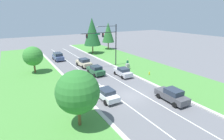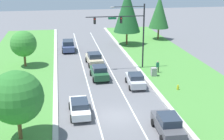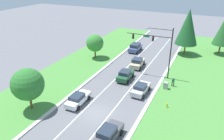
# 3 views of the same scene
# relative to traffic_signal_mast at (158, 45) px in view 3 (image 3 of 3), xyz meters

# --- Properties ---
(ground_plane) EXTENTS (160.00, 160.00, 0.00)m
(ground_plane) POSITION_rel_traffic_signal_mast_xyz_m (-4.28, -14.29, -5.87)
(ground_plane) COLOR slate
(curb_strip_right) EXTENTS (0.50, 90.00, 0.15)m
(curb_strip_right) POSITION_rel_traffic_signal_mast_xyz_m (1.37, -14.29, -5.80)
(curb_strip_right) COLOR beige
(curb_strip_right) RESTS_ON ground_plane
(curb_strip_left) EXTENTS (0.50, 90.00, 0.15)m
(curb_strip_left) POSITION_rel_traffic_signal_mast_xyz_m (-9.93, -14.29, -5.80)
(curb_strip_left) COLOR beige
(curb_strip_left) RESTS_ON ground_plane
(grass_verge_right) EXTENTS (10.00, 90.00, 0.08)m
(grass_verge_right) POSITION_rel_traffic_signal_mast_xyz_m (6.62, -14.29, -5.83)
(grass_verge_right) COLOR #4C8E3D
(grass_verge_right) RESTS_ON ground_plane
(grass_verge_left) EXTENTS (10.00, 90.00, 0.08)m
(grass_verge_left) POSITION_rel_traffic_signal_mast_xyz_m (-15.18, -14.29, -5.83)
(grass_verge_left) COLOR #4C8E3D
(grass_verge_left) RESTS_ON ground_plane
(lane_stripe_inner_left) EXTENTS (0.14, 81.00, 0.01)m
(lane_stripe_inner_left) POSITION_rel_traffic_signal_mast_xyz_m (-6.08, -14.29, -5.87)
(lane_stripe_inner_left) COLOR white
(lane_stripe_inner_left) RESTS_ON ground_plane
(lane_stripe_inner_right) EXTENTS (0.14, 81.00, 0.01)m
(lane_stripe_inner_right) POSITION_rel_traffic_signal_mast_xyz_m (-2.48, -14.29, -5.87)
(lane_stripe_inner_right) COLOR white
(lane_stripe_inner_right) RESTS_ON ground_plane
(traffic_signal_mast) EXTENTS (7.92, 0.41, 8.90)m
(traffic_signal_mast) POSITION_rel_traffic_signal_mast_xyz_m (0.00, 0.00, 0.00)
(traffic_signal_mast) COLOR black
(traffic_signal_mast) RESTS_ON ground_plane
(silver_sedan) EXTENTS (2.13, 4.41, 1.59)m
(silver_sedan) POSITION_rel_traffic_signal_mast_xyz_m (-0.57, -6.77, -5.07)
(silver_sedan) COLOR silver
(silver_sedan) RESTS_ON ground_plane
(slate_blue_suv) EXTENTS (2.17, 4.59, 1.88)m
(slate_blue_suv) POSITION_rel_traffic_signal_mast_xyz_m (-7.78, 11.03, -4.91)
(slate_blue_suv) COLOR #475684
(slate_blue_suv) RESTS_ON ground_plane
(forest_sedan) EXTENTS (2.13, 4.41, 1.73)m
(forest_sedan) POSITION_rel_traffic_signal_mast_xyz_m (-4.44, -3.45, -5.00)
(forest_sedan) COLOR #235633
(forest_sedan) RESTS_ON ground_plane
(graphite_sedan) EXTENTS (2.13, 4.66, 1.77)m
(graphite_sedan) POSITION_rel_traffic_signal_mast_xyz_m (-0.58, -18.13, -4.99)
(graphite_sedan) COLOR #4C4C51
(graphite_sedan) RESTS_ON ground_plane
(white_sedan) EXTENTS (1.97, 4.54, 1.54)m
(white_sedan) POSITION_rel_traffic_signal_mast_xyz_m (-7.64, -13.29, -5.07)
(white_sedan) COLOR white
(white_sedan) RESTS_ON ground_plane
(champagne_sedan) EXTENTS (2.30, 4.68, 1.80)m
(champagne_sedan) POSITION_rel_traffic_signal_mast_xyz_m (-4.37, 2.65, -4.97)
(champagne_sedan) COLOR beige
(champagne_sedan) RESTS_ON ground_plane
(utility_cabinet) EXTENTS (0.70, 0.60, 1.18)m
(utility_cabinet) POSITION_rel_traffic_signal_mast_xyz_m (2.61, -3.80, -5.28)
(utility_cabinet) COLOR #9E9E99
(utility_cabinet) RESTS_ON ground_plane
(pedestrian) EXTENTS (0.40, 0.22, 1.69)m
(pedestrian) POSITION_rel_traffic_signal_mast_xyz_m (3.49, -2.54, -4.93)
(pedestrian) COLOR black
(pedestrian) RESTS_ON ground_plane
(fire_hydrant) EXTENTS (0.34, 0.20, 0.70)m
(fire_hydrant) POSITION_rel_traffic_signal_mast_xyz_m (3.91, -8.92, -5.53)
(fire_hydrant) COLOR gold
(fire_hydrant) RESTS_ON ground_plane
(conifer_near_right_tree) EXTENTS (4.75, 4.75, 10.05)m
(conifer_near_right_tree) POSITION_rel_traffic_signal_mast_xyz_m (2.87, 13.80, 0.37)
(conifer_near_right_tree) COLOR brown
(conifer_near_right_tree) RESTS_ON ground_plane
(oak_near_left_tree) EXTENTS (4.29, 4.29, 5.89)m
(oak_near_left_tree) POSITION_rel_traffic_signal_mast_xyz_m (-12.73, -16.98, -2.13)
(oak_near_left_tree) COLOR brown
(oak_near_left_tree) RESTS_ON ground_plane
(conifer_far_right_tree) EXTENTS (3.86, 3.86, 8.49)m
(conifer_far_right_tree) POSITION_rel_traffic_signal_mast_xyz_m (9.92, 17.20, -0.48)
(conifer_far_right_tree) COLOR brown
(conifer_far_right_tree) RESTS_ON ground_plane
(oak_far_left_tree) EXTENTS (3.64, 3.64, 5.16)m
(oak_far_left_tree) POSITION_rel_traffic_signal_mast_xyz_m (-14.16, 3.41, -2.54)
(oak_far_left_tree) COLOR brown
(oak_far_left_tree) RESTS_ON ground_plane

